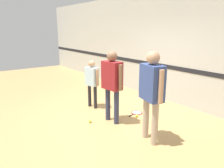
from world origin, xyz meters
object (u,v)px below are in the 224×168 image
Objects in this scene: person_student_right at (152,87)px; racket_spare_on_floor at (136,113)px; person_instructor at (112,79)px; tennis_ball_by_spare_racket at (137,116)px; person_student_left at (92,79)px; tennis_ball_near_instructor at (90,121)px.

racket_spare_on_floor is at bearing -18.39° from person_student_right.
person_instructor is 3.36× the size of racket_spare_on_floor.
tennis_ball_by_spare_racket is (0.16, 0.64, -0.99)m from person_instructor.
person_student_right is at bearing 46.45° from racket_spare_on_floor.
person_student_left is 2.65× the size of racket_spare_on_floor.
tennis_ball_by_spare_racket is at bearing 69.97° from tennis_ball_near_instructor.
person_instructor is 1.15m from person_student_right.
racket_spare_on_floor is at bearing 80.71° from tennis_ball_near_instructor.
person_student_right reaches higher than tennis_ball_by_spare_racket.
person_student_right is at bearing -30.37° from tennis_ball_by_spare_racket.
tennis_ball_near_instructor is 1.00× the size of tennis_ball_by_spare_racket.
tennis_ball_near_instructor is (-0.24, -0.45, -0.99)m from person_instructor.
person_student_left is at bearing 145.13° from tennis_ball_near_instructor.
racket_spare_on_floor is (-1.18, 0.75, -1.06)m from person_student_right.
person_student_left is at bearing -158.01° from tennis_ball_by_spare_racket.
person_instructor is 25.00× the size of tennis_ball_by_spare_racket.
person_instructor is at bearing -103.81° from tennis_ball_by_spare_racket.
racket_spare_on_floor is 0.26m from tennis_ball_by_spare_racket.
tennis_ball_near_instructor and tennis_ball_by_spare_racket have the same top height.
tennis_ball_near_instructor is at bearing 34.18° from person_student_right.
person_student_left is 1.55m from tennis_ball_by_spare_racket.
person_student_right is 26.32× the size of tennis_ball_near_instructor.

